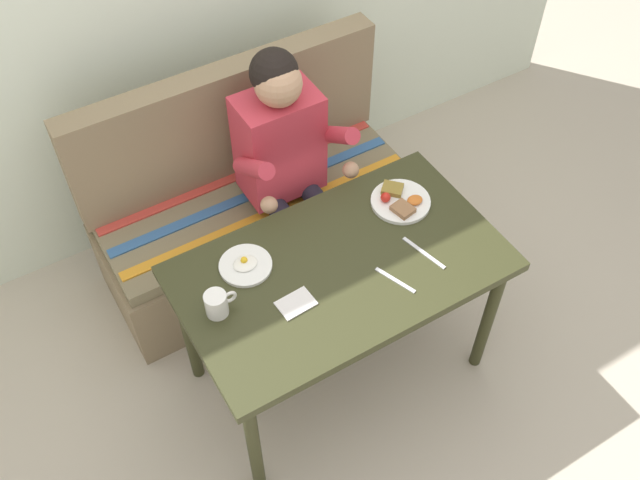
{
  "coord_description": "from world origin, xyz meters",
  "views": [
    {
      "loc": [
        -0.89,
        -1.34,
        2.79
      ],
      "look_at": [
        0.0,
        0.15,
        0.72
      ],
      "focal_mm": 40.13,
      "sensor_mm": 36.0,
      "label": 1
    }
  ],
  "objects_px": {
    "table": "(341,279)",
    "fork": "(395,280)",
    "plate_breakfast": "(400,201)",
    "knife": "(424,253)",
    "napkin": "(296,303)",
    "plate_eggs": "(246,265)",
    "person": "(288,157)",
    "couch": "(253,207)",
    "coffee_mug": "(217,303)"
  },
  "relations": [
    {
      "from": "plate_eggs",
      "to": "person",
      "type": "bearing_deg",
      "value": 45.52
    },
    {
      "from": "couch",
      "to": "plate_eggs",
      "type": "distance_m",
      "value": 0.78
    },
    {
      "from": "coffee_mug",
      "to": "plate_eggs",
      "type": "bearing_deg",
      "value": 36.79
    },
    {
      "from": "plate_eggs",
      "to": "fork",
      "type": "bearing_deg",
      "value": -37.61
    },
    {
      "from": "table",
      "to": "knife",
      "type": "bearing_deg",
      "value": -20.57
    },
    {
      "from": "plate_breakfast",
      "to": "knife",
      "type": "height_order",
      "value": "plate_breakfast"
    },
    {
      "from": "table",
      "to": "plate_eggs",
      "type": "xyz_separation_m",
      "value": [
        -0.3,
        0.17,
        0.09
      ]
    },
    {
      "from": "table",
      "to": "fork",
      "type": "distance_m",
      "value": 0.22
    },
    {
      "from": "coffee_mug",
      "to": "knife",
      "type": "xyz_separation_m",
      "value": [
        0.77,
        -0.15,
        -0.05
      ]
    },
    {
      "from": "table",
      "to": "couch",
      "type": "relative_size",
      "value": 0.83
    },
    {
      "from": "plate_eggs",
      "to": "plate_breakfast",
      "type": "bearing_deg",
      "value": -2.5
    },
    {
      "from": "table",
      "to": "napkin",
      "type": "bearing_deg",
      "value": -164.09
    },
    {
      "from": "plate_eggs",
      "to": "coffee_mug",
      "type": "height_order",
      "value": "coffee_mug"
    },
    {
      "from": "plate_breakfast",
      "to": "coffee_mug",
      "type": "relative_size",
      "value": 1.99
    },
    {
      "from": "table",
      "to": "coffee_mug",
      "type": "distance_m",
      "value": 0.49
    },
    {
      "from": "couch",
      "to": "fork",
      "type": "bearing_deg",
      "value": -82.01
    },
    {
      "from": "couch",
      "to": "plate_breakfast",
      "type": "distance_m",
      "value": 0.83
    },
    {
      "from": "couch",
      "to": "plate_eggs",
      "type": "bearing_deg",
      "value": -117.08
    },
    {
      "from": "fork",
      "to": "knife",
      "type": "bearing_deg",
      "value": -3.66
    },
    {
      "from": "person",
      "to": "coffee_mug",
      "type": "relative_size",
      "value": 10.27
    },
    {
      "from": "table",
      "to": "plate_breakfast",
      "type": "distance_m",
      "value": 0.4
    },
    {
      "from": "couch",
      "to": "fork",
      "type": "distance_m",
      "value": 1.02
    },
    {
      "from": "plate_eggs",
      "to": "napkin",
      "type": "distance_m",
      "value": 0.25
    },
    {
      "from": "couch",
      "to": "person",
      "type": "relative_size",
      "value": 1.19
    },
    {
      "from": "napkin",
      "to": "fork",
      "type": "distance_m",
      "value": 0.37
    },
    {
      "from": "plate_eggs",
      "to": "couch",
      "type": "bearing_deg",
      "value": 62.92
    },
    {
      "from": "knife",
      "to": "coffee_mug",
      "type": "bearing_deg",
      "value": 155.44
    },
    {
      "from": "plate_breakfast",
      "to": "napkin",
      "type": "bearing_deg",
      "value": -160.47
    },
    {
      "from": "coffee_mug",
      "to": "fork",
      "type": "xyz_separation_m",
      "value": [
        0.6,
        -0.2,
        -0.05
      ]
    },
    {
      "from": "coffee_mug",
      "to": "knife",
      "type": "bearing_deg",
      "value": -11.42
    },
    {
      "from": "table",
      "to": "couch",
      "type": "distance_m",
      "value": 0.83
    },
    {
      "from": "couch",
      "to": "napkin",
      "type": "distance_m",
      "value": 0.95
    },
    {
      "from": "plate_eggs",
      "to": "knife",
      "type": "xyz_separation_m",
      "value": [
        0.59,
        -0.28,
        -0.01
      ]
    },
    {
      "from": "person",
      "to": "napkin",
      "type": "distance_m",
      "value": 0.73
    },
    {
      "from": "couch",
      "to": "coffee_mug",
      "type": "relative_size",
      "value": 12.2
    },
    {
      "from": "napkin",
      "to": "plate_breakfast",
      "type": "bearing_deg",
      "value": 19.53
    },
    {
      "from": "fork",
      "to": "knife",
      "type": "height_order",
      "value": "same"
    },
    {
      "from": "fork",
      "to": "coffee_mug",
      "type": "bearing_deg",
      "value": 140.74
    },
    {
      "from": "coffee_mug",
      "to": "fork",
      "type": "height_order",
      "value": "coffee_mug"
    },
    {
      "from": "person",
      "to": "fork",
      "type": "distance_m",
      "value": 0.75
    },
    {
      "from": "plate_breakfast",
      "to": "plate_eggs",
      "type": "relative_size",
      "value": 1.2
    },
    {
      "from": "table",
      "to": "fork",
      "type": "xyz_separation_m",
      "value": [
        0.13,
        -0.16,
        0.08
      ]
    },
    {
      "from": "table",
      "to": "plate_eggs",
      "type": "distance_m",
      "value": 0.36
    },
    {
      "from": "plate_eggs",
      "to": "fork",
      "type": "relative_size",
      "value": 1.15
    },
    {
      "from": "coffee_mug",
      "to": "napkin",
      "type": "xyz_separation_m",
      "value": [
        0.25,
        -0.11,
        -0.05
      ]
    },
    {
      "from": "table",
      "to": "person",
      "type": "relative_size",
      "value": 0.99
    },
    {
      "from": "person",
      "to": "coffee_mug",
      "type": "distance_m",
      "value": 0.8
    },
    {
      "from": "plate_eggs",
      "to": "knife",
      "type": "distance_m",
      "value": 0.66
    },
    {
      "from": "plate_breakfast",
      "to": "table",
      "type": "bearing_deg",
      "value": -158.29
    },
    {
      "from": "plate_breakfast",
      "to": "knife",
      "type": "distance_m",
      "value": 0.26
    }
  ]
}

